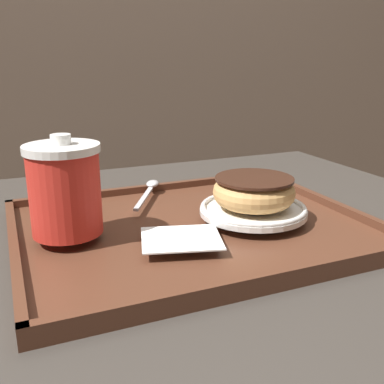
{
  "coord_description": "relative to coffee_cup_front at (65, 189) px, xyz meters",
  "views": [
    {
      "loc": [
        -0.26,
        -0.58,
        0.97
      ],
      "look_at": [
        -0.01,
        -0.01,
        0.78
      ],
      "focal_mm": 42.0,
      "sensor_mm": 36.0,
      "label": 1
    }
  ],
  "objects": [
    {
      "name": "cafe_table",
      "position": [
        0.19,
        0.0,
        -0.25
      ],
      "size": [
        0.98,
        0.85,
        0.72
      ],
      "color": "#38332D",
      "rests_on": "ground_plane"
    },
    {
      "name": "serving_tray",
      "position": [
        0.18,
        -0.01,
        -0.08
      ],
      "size": [
        0.5,
        0.4,
        0.02
      ],
      "color": "#512D1E",
      "rests_on": "cafe_table"
    },
    {
      "name": "napkin_paper",
      "position": [
        0.13,
        -0.08,
        -0.06
      ],
      "size": [
        0.12,
        0.11,
        0.0
      ],
      "rotation": [
        0.0,
        0.0,
        -0.28
      ],
      "color": "white",
      "rests_on": "serving_tray"
    },
    {
      "name": "coffee_cup_front",
      "position": [
        0.0,
        0.0,
        0.0
      ],
      "size": [
        0.1,
        0.1,
        0.13
      ],
      "color": "red",
      "rests_on": "serving_tray"
    },
    {
      "name": "plate_with_chocolate_donut",
      "position": [
        0.27,
        -0.03,
        -0.05
      ],
      "size": [
        0.16,
        0.16,
        0.01
      ],
      "color": "white",
      "rests_on": "serving_tray"
    },
    {
      "name": "donut_chocolate_glazed",
      "position": [
        0.27,
        -0.03,
        -0.03
      ],
      "size": [
        0.12,
        0.12,
        0.04
      ],
      "color": "tan",
      "rests_on": "plate_with_chocolate_donut"
    },
    {
      "name": "spoon",
      "position": [
        0.16,
        0.15,
        -0.06
      ],
      "size": [
        0.09,
        0.14,
        0.01
      ],
      "rotation": [
        0.0,
        0.0,
        1.06
      ],
      "color": "silver",
      "rests_on": "serving_tray"
    }
  ]
}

